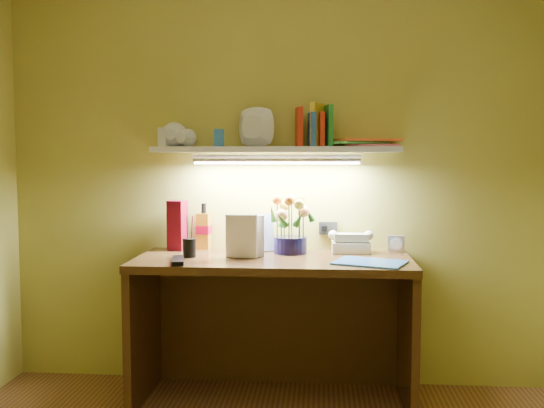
# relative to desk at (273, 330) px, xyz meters

# --- Properties ---
(desk) EXTENTS (1.40, 0.60, 0.75)m
(desk) POSITION_rel_desk_xyz_m (0.00, 0.00, 0.00)
(desk) COLOR #371A0F
(desk) RESTS_ON ground
(flower_bouquet) EXTENTS (0.26, 0.26, 0.31)m
(flower_bouquet) POSITION_rel_desk_xyz_m (0.08, 0.15, 0.53)
(flower_bouquet) COLOR black
(flower_bouquet) RESTS_ON desk
(telephone) EXTENTS (0.20, 0.16, 0.12)m
(telephone) POSITION_rel_desk_xyz_m (0.40, 0.19, 0.43)
(telephone) COLOR beige
(telephone) RESTS_ON desk
(desk_clock) EXTENTS (0.09, 0.05, 0.09)m
(desk_clock) POSITION_rel_desk_xyz_m (0.65, 0.25, 0.42)
(desk_clock) COLOR silver
(desk_clock) RESTS_ON desk
(whisky_bottle) EXTENTS (0.08, 0.08, 0.26)m
(whisky_bottle) POSITION_rel_desk_xyz_m (-0.41, 0.26, 0.50)
(whisky_bottle) COLOR #B06B14
(whisky_bottle) RESTS_ON desk
(whisky_box) EXTENTS (0.11, 0.11, 0.27)m
(whisky_box) POSITION_rel_desk_xyz_m (-0.54, 0.21, 0.51)
(whisky_box) COLOR #5D0717
(whisky_box) RESTS_ON desk
(pen_cup) EXTENTS (0.09, 0.09, 0.16)m
(pen_cup) POSITION_rel_desk_xyz_m (-0.43, -0.02, 0.46)
(pen_cup) COLOR black
(pen_cup) RESTS_ON desk
(art_card) EXTENTS (0.20, 0.12, 0.20)m
(art_card) POSITION_rel_desk_xyz_m (-0.12, 0.19, 0.48)
(art_card) COLOR white
(art_card) RESTS_ON desk
(tv_remote) EXTENTS (0.10, 0.21, 0.02)m
(tv_remote) POSITION_rel_desk_xyz_m (-0.45, -0.19, 0.39)
(tv_remote) COLOR black
(tv_remote) RESTS_ON desk
(blue_folder) EXTENTS (0.39, 0.34, 0.01)m
(blue_folder) POSITION_rel_desk_xyz_m (0.48, -0.13, 0.38)
(blue_folder) COLOR blue
(blue_folder) RESTS_ON desk
(desk_book_a) EXTENTS (0.17, 0.05, 0.22)m
(desk_book_a) POSITION_rel_desk_xyz_m (-0.24, -0.02, 0.49)
(desk_book_a) COLOR white
(desk_book_a) RESTS_ON desk
(desk_book_b) EXTENTS (0.16, 0.03, 0.22)m
(desk_book_b) POSITION_rel_desk_xyz_m (-0.20, -0.00, 0.48)
(desk_book_b) COLOR silver
(desk_book_b) RESTS_ON desk
(wall_shelf) EXTENTS (1.32, 0.34, 0.26)m
(wall_shelf) POSITION_rel_desk_xyz_m (-0.01, 0.19, 0.96)
(wall_shelf) COLOR silver
(wall_shelf) RESTS_ON ground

